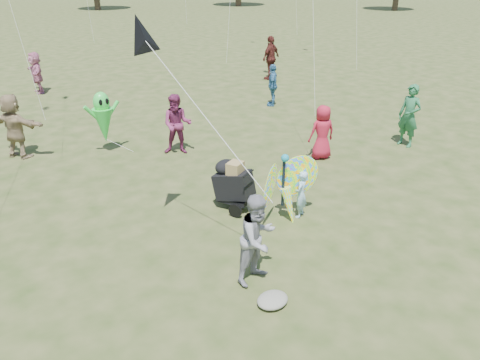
% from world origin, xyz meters
% --- Properties ---
extents(ground, '(160.00, 160.00, 0.00)m').
position_xyz_m(ground, '(0.00, 0.00, 0.00)').
color(ground, '#51592B').
rests_on(ground, ground).
extents(child_girl, '(0.44, 0.39, 1.02)m').
position_xyz_m(child_girl, '(1.14, 1.15, 0.51)').
color(child_girl, '#9DCBDF').
rests_on(child_girl, ground).
extents(adult_man, '(0.84, 0.70, 1.56)m').
position_xyz_m(adult_man, '(-0.97, 0.08, 0.78)').
color(adult_man, gray).
rests_on(adult_man, ground).
extents(grey_bag, '(0.53, 0.43, 0.17)m').
position_xyz_m(grey_bag, '(-1.23, -0.57, 0.08)').
color(grey_bag, gray).
rests_on(grey_bag, ground).
extents(crowd_a, '(0.83, 0.68, 1.47)m').
position_xyz_m(crowd_a, '(3.93, 3.09, 0.74)').
color(crowd_a, '#AC1B31').
rests_on(crowd_a, ground).
extents(crowd_c, '(0.92, 0.89, 1.54)m').
position_xyz_m(crowd_c, '(6.46, 7.79, 0.77)').
color(crowd_c, teal).
rests_on(crowd_c, ground).
extents(crowd_d, '(1.26, 1.68, 1.76)m').
position_xyz_m(crowd_d, '(-2.44, 8.37, 0.88)').
color(crowd_d, '#9D8460').
rests_on(crowd_d, ground).
extents(crowd_e, '(1.03, 1.01, 1.67)m').
position_xyz_m(crowd_e, '(1.11, 5.85, 0.84)').
color(crowd_e, '#782850').
rests_on(crowd_e, ground).
extents(crowd_f, '(0.44, 0.66, 1.80)m').
position_xyz_m(crowd_f, '(6.59, 2.19, 0.90)').
color(crowd_f, '#27693E').
rests_on(crowd_f, ground).
extents(crowd_h, '(1.21, 0.71, 1.94)m').
position_xyz_m(crowd_h, '(9.38, 11.09, 0.97)').
color(crowd_h, '#52201B').
rests_on(crowd_h, ground).
extents(crowd_j, '(0.73, 1.59, 1.65)m').
position_xyz_m(crowd_j, '(0.29, 15.28, 0.83)').
color(crowd_j, '#BE6C8B').
rests_on(crowd_j, ground).
extents(jogging_stroller, '(0.76, 1.14, 1.09)m').
position_xyz_m(jogging_stroller, '(0.29, 2.35, 0.61)').
color(jogging_stroller, black).
rests_on(jogging_stroller, ground).
extents(butterfly_kite, '(1.74, 0.75, 1.66)m').
position_xyz_m(butterfly_kite, '(0.78, 1.23, 0.71)').
color(butterfly_kite, red).
rests_on(butterfly_kite, ground).
extents(delta_kite_rig, '(1.42, 2.46, 2.87)m').
position_xyz_m(delta_kite_rig, '(-1.53, 2.29, 3.69)').
color(delta_kite_rig, black).
rests_on(delta_kite_rig, ground).
extents(alien_kite, '(1.12, 0.69, 1.74)m').
position_xyz_m(alien_kite, '(-0.44, 7.14, 0.97)').
color(alien_kite, '#33D945').
rests_on(alien_kite, ground).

